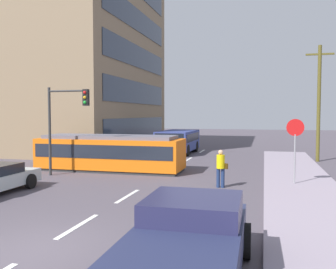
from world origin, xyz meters
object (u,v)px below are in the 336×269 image
Objects in this scene: streetcar_tram at (110,152)px; traffic_light_mast at (65,114)px; parked_sedan_far at (112,152)px; pickup_truck_parked at (189,242)px; pedestrian_crossing at (221,166)px; stop_sign at (295,138)px; city_bus at (178,140)px; utility_pole_mid at (319,101)px.

streetcar_tram is 1.81× the size of traffic_light_mast.
streetcar_tram is 4.29m from parked_sedan_far.
streetcar_tram is at bearing 119.46° from pickup_truck_parked.
pedestrian_crossing is 0.33× the size of pickup_truck_parked.
stop_sign is 0.62× the size of traffic_light_mast.
pedestrian_crossing is at bearing -41.34° from parked_sedan_far.
city_bus is at bearing 124.10° from stop_sign.
city_bus is 1.31× the size of parked_sedan_far.
pedestrian_crossing reaches higher than pickup_truck_parked.
city_bus is 11.07m from utility_pole_mid.
traffic_light_mast is (-8.62, 10.34, 2.43)m from pickup_truck_parked.
parked_sedan_far is at bearing 138.66° from pedestrian_crossing.
traffic_light_mast is at bearing -88.77° from parked_sedan_far.
stop_sign is at bearing -28.55° from parked_sedan_far.
stop_sign reaches higher than pickup_truck_parked.
parked_sedan_far is at bearing 151.45° from stop_sign.
parked_sedan_far is at bearing 111.95° from streetcar_tram.
streetcar_tram is at bearing 58.00° from traffic_light_mast.
city_bus is at bearing 103.62° from pickup_truck_parked.
pedestrian_crossing is (6.71, -3.34, -0.10)m from streetcar_tram.
parked_sedan_far is (-8.30, 7.31, -0.32)m from pedestrian_crossing.
pedestrian_crossing is at bearing -69.17° from city_bus.
traffic_light_mast reaches higher than parked_sedan_far.
parked_sedan_far is 14.49m from utility_pole_mid.
stop_sign is 11.38m from traffic_light_mast.
city_bus is at bearing 166.40° from utility_pole_mid.
utility_pole_mid reaches higher than parked_sedan_far.
city_bus is 6.69m from parked_sedan_far.
stop_sign is 0.37× the size of utility_pole_mid.
utility_pole_mid reaches higher than city_bus.
streetcar_tram reaches higher than pedestrian_crossing.
parked_sedan_far is (-8.76, 16.64, -0.17)m from pickup_truck_parked.
utility_pole_mid is (12.08, 7.24, 3.05)m from streetcar_tram.
city_bus is at bearing 79.95° from streetcar_tram.
traffic_light_mast reaches higher than pickup_truck_parked.
utility_pole_mid is (5.37, 10.59, 3.15)m from pedestrian_crossing.
streetcar_tram is 1.54× the size of city_bus.
parked_sedan_far is 0.90× the size of traffic_light_mast.
city_bus is at bearing 60.12° from parked_sedan_far.
city_bus is (1.73, 9.75, 0.02)m from streetcar_tram.
utility_pole_mid is at bearing 76.92° from stop_sign.
city_bus is 1.08× the size of pickup_truck_parked.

